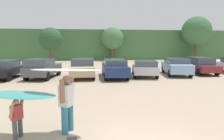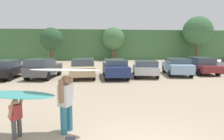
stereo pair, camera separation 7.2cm
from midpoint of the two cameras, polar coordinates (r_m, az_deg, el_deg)
The scene contains 15 objects.
hillside_ridge at distance 39.92m, azimuth -5.59°, elevation 7.02°, with size 108.00×12.00×5.04m, color #427042.
tree_center_right at distance 31.01m, azimuth -16.79°, elevation 8.19°, with size 3.28×3.28×5.04m.
tree_ridge_back at distance 33.49m, azimuth 0.04°, elevation 8.73°, with size 3.61×3.61×5.38m.
tree_center_left at distance 37.08m, azimuth 22.42°, elevation 9.93°, with size 4.82×4.82×7.19m.
parked_car_black at distance 18.25m, azimuth -27.64°, elevation 0.30°, with size 2.28×4.13×1.48m.
parked_car_dark_gray at distance 17.24m, azimuth -18.94°, elevation 0.58°, with size 2.53×4.25×1.59m.
parked_car_tan at distance 16.96m, azimuth -8.26°, elevation 0.68°, with size 2.00×4.26×1.52m.
parked_car_navy at distance 16.77m, azimuth 0.62°, elevation 0.63°, with size 2.01×4.63×1.49m.
parked_car_silver at distance 17.50m, azimuth 8.92°, elevation 0.67°, with size 2.65×4.32×1.38m.
parked_car_sky_blue at distance 18.96m, azimuth 17.32°, elevation 1.08°, with size 2.60×4.44×1.48m.
parked_car_maroon at distance 20.58m, azimuth 23.33°, elevation 1.28°, with size 2.01×4.03×1.51m.
person_adult at distance 6.56m, azimuth -12.72°, elevation -8.32°, with size 0.50×0.67×1.80m.
person_child at distance 6.75m, azimuth -25.24°, elevation -11.51°, with size 0.36×0.55×1.18m.
surfboard_white at distance 6.30m, azimuth -13.17°, elevation 0.02°, with size 2.25×1.04×0.10m.
surfboard_teal at distance 6.68m, azimuth -24.83°, elevation -6.30°, with size 2.43×1.34×0.15m.
Camera 1 is at (-1.54, -4.77, 2.78)m, focal length 32.84 mm.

